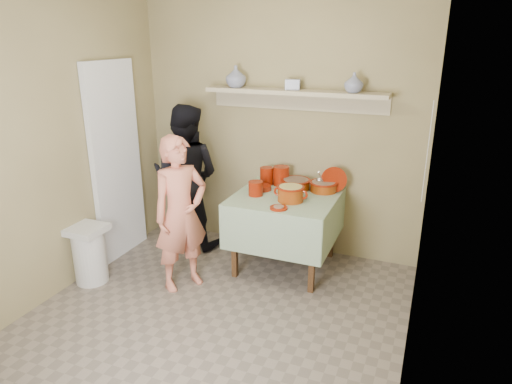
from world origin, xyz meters
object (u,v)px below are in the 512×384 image
at_px(person_cook, 181,214).
at_px(trash_bin, 90,254).
at_px(serving_table, 286,207).
at_px(person_helper, 186,177).
at_px(cazuela_rice, 291,192).

distance_m(person_cook, trash_bin, 0.99).
bearing_deg(serving_table, person_cook, -137.29).
bearing_deg(serving_table, person_helper, 174.75).
distance_m(person_cook, serving_table, 1.03).
height_order(person_cook, trash_bin, person_cook).
height_order(person_helper, serving_table, person_helper).
height_order(person_cook, serving_table, person_cook).
distance_m(serving_table, trash_bin, 1.91).
height_order(person_cook, cazuela_rice, person_cook).
relative_size(serving_table, trash_bin, 1.74).
bearing_deg(cazuela_rice, person_helper, 168.94).
relative_size(person_cook, serving_table, 1.46).
bearing_deg(cazuela_rice, serving_table, 122.31).
bearing_deg(trash_bin, cazuela_rice, 26.11).
bearing_deg(person_helper, serving_table, 169.04).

